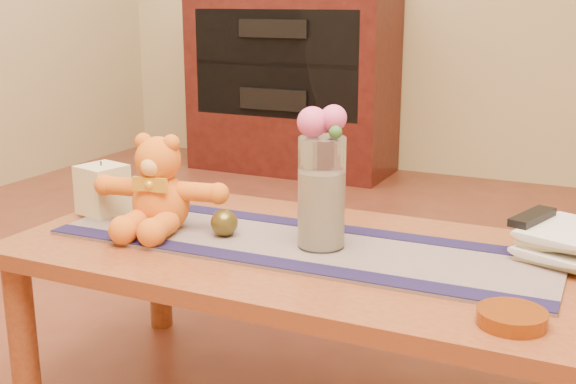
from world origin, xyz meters
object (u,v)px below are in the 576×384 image
at_px(pillar_candle, 103,189).
at_px(amber_dish, 512,318).
at_px(book_bottom, 532,247).
at_px(bronze_ball, 224,223).
at_px(glass_vase, 322,193).
at_px(teddy_bear, 160,184).
at_px(tv_remote, 532,217).

distance_m(pillar_candle, amber_dish, 1.14).
height_order(book_bottom, amber_dish, amber_dish).
bearing_deg(pillar_candle, bronze_ball, -4.77).
distance_m(bronze_ball, amber_dish, 0.74).
relative_size(glass_vase, bronze_ball, 3.88).
xyz_separation_m(teddy_bear, bronze_ball, (0.18, 0.01, -0.08)).
distance_m(pillar_candle, tv_remote, 1.10).
distance_m(pillar_candle, book_bottom, 1.11).
bearing_deg(bronze_ball, pillar_candle, 175.23).
bearing_deg(pillar_candle, amber_dish, -11.90).
bearing_deg(book_bottom, teddy_bear, -150.11).
bearing_deg(tv_remote, amber_dish, -68.99).
bearing_deg(teddy_bear, glass_vase, -4.56).
bearing_deg(glass_vase, teddy_bear, -175.05).
height_order(teddy_bear, bronze_ball, teddy_bear).
distance_m(pillar_candle, glass_vase, 0.64).
relative_size(pillar_candle, tv_remote, 0.82).
height_order(pillar_candle, bronze_ball, pillar_candle).
xyz_separation_m(book_bottom, tv_remote, (-0.00, -0.01, 0.07)).
bearing_deg(teddy_bear, bronze_ball, -6.68).
bearing_deg(tv_remote, glass_vase, -139.02).
xyz_separation_m(teddy_bear, glass_vase, (0.42, 0.04, 0.02)).
distance_m(tv_remote, amber_dish, 0.43).
height_order(pillar_candle, tv_remote, pillar_candle).
distance_m(glass_vase, bronze_ball, 0.26).
height_order(pillar_candle, amber_dish, pillar_candle).
height_order(teddy_bear, glass_vase, glass_vase).
xyz_separation_m(pillar_candle, bronze_ball, (0.40, -0.03, -0.03)).
height_order(teddy_bear, pillar_candle, teddy_bear).
xyz_separation_m(pillar_candle, glass_vase, (0.64, -0.01, 0.06)).
relative_size(bronze_ball, amber_dish, 0.53).
xyz_separation_m(teddy_bear, amber_dish, (0.89, -0.19, -0.11)).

